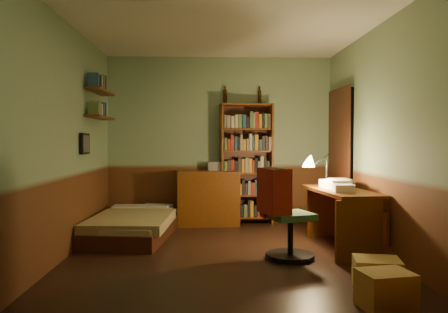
{
  "coord_description": "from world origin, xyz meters",
  "views": [
    {
      "loc": [
        -0.2,
        -4.88,
        1.28
      ],
      "look_at": [
        0.0,
        0.25,
        1.1
      ],
      "focal_mm": 35.0,
      "sensor_mm": 36.0,
      "label": 1
    }
  ],
  "objects_px": {
    "dresser": "(208,198)",
    "bookshelf": "(246,164)",
    "cardboard_box_b": "(377,274)",
    "desk_lamp": "(327,163)",
    "desk": "(340,219)",
    "bed": "(133,217)",
    "mini_stereo": "(216,166)",
    "cardboard_box_a": "(386,290)",
    "office_chair": "(291,208)"
  },
  "relations": [
    {
      "from": "dresser",
      "to": "bookshelf",
      "type": "distance_m",
      "value": 0.79
    },
    {
      "from": "dresser",
      "to": "cardboard_box_b",
      "type": "distance_m",
      "value": 3.33
    },
    {
      "from": "dresser",
      "to": "desk_lamp",
      "type": "relative_size",
      "value": 1.52
    },
    {
      "from": "cardboard_box_b",
      "to": "desk",
      "type": "bearing_deg",
      "value": 84.83
    },
    {
      "from": "bed",
      "to": "desk_lamp",
      "type": "bearing_deg",
      "value": -5.39
    },
    {
      "from": "bed",
      "to": "dresser",
      "type": "distance_m",
      "value": 1.29
    },
    {
      "from": "mini_stereo",
      "to": "bookshelf",
      "type": "relative_size",
      "value": 0.13
    },
    {
      "from": "bed",
      "to": "desk_lamp",
      "type": "distance_m",
      "value": 2.63
    },
    {
      "from": "mini_stereo",
      "to": "cardboard_box_a",
      "type": "xyz_separation_m",
      "value": [
        1.23,
        -3.53,
        -0.75
      ]
    },
    {
      "from": "desk_lamp",
      "to": "cardboard_box_a",
      "type": "bearing_deg",
      "value": -80.95
    },
    {
      "from": "dresser",
      "to": "desk",
      "type": "height_order",
      "value": "dresser"
    },
    {
      "from": "desk",
      "to": "desk_lamp",
      "type": "bearing_deg",
      "value": 116.98
    },
    {
      "from": "bed",
      "to": "office_chair",
      "type": "xyz_separation_m",
      "value": [
        1.9,
        -1.17,
        0.3
      ]
    },
    {
      "from": "bookshelf",
      "to": "desk_lamp",
      "type": "bearing_deg",
      "value": -65.74
    },
    {
      "from": "dresser",
      "to": "cardboard_box_a",
      "type": "bearing_deg",
      "value": -71.66
    },
    {
      "from": "bookshelf",
      "to": "mini_stereo",
      "type": "bearing_deg",
      "value": 167.88
    },
    {
      "from": "bookshelf",
      "to": "desk_lamp",
      "type": "distance_m",
      "value": 1.67
    },
    {
      "from": "bed",
      "to": "mini_stereo",
      "type": "bearing_deg",
      "value": 46.24
    },
    {
      "from": "bed",
      "to": "office_chair",
      "type": "bearing_deg",
      "value": -24.84
    },
    {
      "from": "bookshelf",
      "to": "desk",
      "type": "xyz_separation_m",
      "value": [
        0.99,
        -1.6,
        -0.58
      ]
    },
    {
      "from": "office_chair",
      "to": "cardboard_box_b",
      "type": "height_order",
      "value": "office_chair"
    },
    {
      "from": "dresser",
      "to": "desk_lamp",
      "type": "height_order",
      "value": "desk_lamp"
    },
    {
      "from": "bookshelf",
      "to": "desk_lamp",
      "type": "xyz_separation_m",
      "value": [
        0.87,
        -1.42,
        0.08
      ]
    },
    {
      "from": "bookshelf",
      "to": "cardboard_box_b",
      "type": "xyz_separation_m",
      "value": [
        0.86,
        -3.07,
        -0.79
      ]
    },
    {
      "from": "dresser",
      "to": "cardboard_box_b",
      "type": "relative_size",
      "value": 2.43
    },
    {
      "from": "desk_lamp",
      "to": "cardboard_box_a",
      "type": "xyz_separation_m",
      "value": [
        -0.11,
        -2.07,
        -0.87
      ]
    },
    {
      "from": "mini_stereo",
      "to": "office_chair",
      "type": "relative_size",
      "value": 0.22
    },
    {
      "from": "office_chair",
      "to": "bookshelf",
      "type": "bearing_deg",
      "value": 80.71
    },
    {
      "from": "dresser",
      "to": "cardboard_box_a",
      "type": "xyz_separation_m",
      "value": [
        1.35,
        -3.4,
        -0.27
      ]
    },
    {
      "from": "desk",
      "to": "cardboard_box_b",
      "type": "bearing_deg",
      "value": -101.08
    },
    {
      "from": "desk",
      "to": "cardboard_box_b",
      "type": "xyz_separation_m",
      "value": [
        -0.13,
        -1.47,
        -0.22
      ]
    },
    {
      "from": "desk",
      "to": "cardboard_box_b",
      "type": "relative_size",
      "value": 3.42
    },
    {
      "from": "cardboard_box_a",
      "to": "office_chair",
      "type": "bearing_deg",
      "value": 107.79
    },
    {
      "from": "mini_stereo",
      "to": "cardboard_box_b",
      "type": "height_order",
      "value": "mini_stereo"
    },
    {
      "from": "bookshelf",
      "to": "bed",
      "type": "bearing_deg",
      "value": -158.38
    },
    {
      "from": "dresser",
      "to": "desk_lamp",
      "type": "bearing_deg",
      "value": -45.72
    },
    {
      "from": "cardboard_box_a",
      "to": "cardboard_box_b",
      "type": "relative_size",
      "value": 0.99
    },
    {
      "from": "desk",
      "to": "office_chair",
      "type": "xyz_separation_m",
      "value": [
        -0.69,
        -0.45,
        0.21
      ]
    },
    {
      "from": "mini_stereo",
      "to": "desk",
      "type": "relative_size",
      "value": 0.18
    },
    {
      "from": "dresser",
      "to": "office_chair",
      "type": "relative_size",
      "value": 0.83
    },
    {
      "from": "bookshelf",
      "to": "desk",
      "type": "height_order",
      "value": "bookshelf"
    },
    {
      "from": "bed",
      "to": "cardboard_box_a",
      "type": "height_order",
      "value": "bed"
    },
    {
      "from": "office_chair",
      "to": "cardboard_box_a",
      "type": "distance_m",
      "value": 1.56
    },
    {
      "from": "mini_stereo",
      "to": "desk",
      "type": "xyz_separation_m",
      "value": [
        1.46,
        -1.64,
        -0.54
      ]
    },
    {
      "from": "bookshelf",
      "to": "cardboard_box_b",
      "type": "relative_size",
      "value": 4.84
    },
    {
      "from": "office_chair",
      "to": "cardboard_box_b",
      "type": "distance_m",
      "value": 1.23
    },
    {
      "from": "bed",
      "to": "desk",
      "type": "relative_size",
      "value": 1.34
    },
    {
      "from": "mini_stereo",
      "to": "cardboard_box_b",
      "type": "bearing_deg",
      "value": -68.67
    },
    {
      "from": "bed",
      "to": "mini_stereo",
      "type": "xyz_separation_m",
      "value": [
        1.12,
        0.92,
        0.63
      ]
    },
    {
      "from": "desk",
      "to": "office_chair",
      "type": "bearing_deg",
      "value": -152.73
    }
  ]
}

